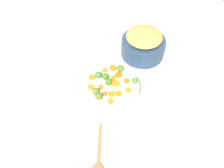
# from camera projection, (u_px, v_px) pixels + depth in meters

# --- Properties ---
(tabletop) EXTENTS (2.40, 2.40, 0.02)m
(tabletop) POSITION_uv_depth(u_px,v_px,m) (110.00, 91.00, 1.29)
(tabletop) COLOR beige
(tabletop) RESTS_ON ground
(serving_bowl_carrots) EXTENTS (0.28, 0.28, 0.08)m
(serving_bowl_carrots) POSITION_uv_depth(u_px,v_px,m) (112.00, 90.00, 1.23)
(serving_bowl_carrots) COLOR white
(serving_bowl_carrots) RESTS_ON tabletop
(metal_pot) EXTENTS (0.25, 0.25, 0.11)m
(metal_pot) POSITION_uv_depth(u_px,v_px,m) (143.00, 47.00, 1.41)
(metal_pot) COLOR navy
(metal_pot) RESTS_ON tabletop
(stuffing_mound) EXTENTS (0.21, 0.21, 0.05)m
(stuffing_mound) POSITION_uv_depth(u_px,v_px,m) (144.00, 36.00, 1.35)
(stuffing_mound) COLOR tan
(stuffing_mound) RESTS_ON metal_pot
(carrot_slice_0) EXTENTS (0.04, 0.04, 0.01)m
(carrot_slice_0) POSITION_uv_depth(u_px,v_px,m) (111.00, 94.00, 1.16)
(carrot_slice_0) COLOR orange
(carrot_slice_0) RESTS_ON serving_bowl_carrots
(carrot_slice_1) EXTENTS (0.03, 0.03, 0.01)m
(carrot_slice_1) POSITION_uv_depth(u_px,v_px,m) (128.00, 90.00, 1.17)
(carrot_slice_1) COLOR orange
(carrot_slice_1) RESTS_ON serving_bowl_carrots
(carrot_slice_2) EXTENTS (0.03, 0.03, 0.01)m
(carrot_slice_2) POSITION_uv_depth(u_px,v_px,m) (127.00, 81.00, 1.21)
(carrot_slice_2) COLOR orange
(carrot_slice_2) RESTS_ON serving_bowl_carrots
(carrot_slice_3) EXTENTS (0.05, 0.05, 0.01)m
(carrot_slice_3) POSITION_uv_depth(u_px,v_px,m) (116.00, 83.00, 1.20)
(carrot_slice_3) COLOR orange
(carrot_slice_3) RESTS_ON serving_bowl_carrots
(carrot_slice_4) EXTENTS (0.04, 0.04, 0.01)m
(carrot_slice_4) POSITION_uv_depth(u_px,v_px,m) (91.00, 87.00, 1.19)
(carrot_slice_4) COLOR orange
(carrot_slice_4) RESTS_ON serving_bowl_carrots
(carrot_slice_5) EXTENTS (0.04, 0.04, 0.01)m
(carrot_slice_5) POSITION_uv_depth(u_px,v_px,m) (110.00, 101.00, 1.13)
(carrot_slice_5) COLOR orange
(carrot_slice_5) RESTS_ON serving_bowl_carrots
(carrot_slice_6) EXTENTS (0.03, 0.03, 0.01)m
(carrot_slice_6) POSITION_uv_depth(u_px,v_px,m) (101.00, 87.00, 1.18)
(carrot_slice_6) COLOR orange
(carrot_slice_6) RESTS_ON serving_bowl_carrots
(carrot_slice_7) EXTENTS (0.03, 0.03, 0.01)m
(carrot_slice_7) POSITION_uv_depth(u_px,v_px,m) (105.00, 70.00, 1.26)
(carrot_slice_7) COLOR orange
(carrot_slice_7) RESTS_ON serving_bowl_carrots
(carrot_slice_8) EXTENTS (0.04, 0.04, 0.01)m
(carrot_slice_8) POSITION_uv_depth(u_px,v_px,m) (119.00, 75.00, 1.24)
(carrot_slice_8) COLOR orange
(carrot_slice_8) RESTS_ON serving_bowl_carrots
(carrot_slice_9) EXTENTS (0.04, 0.04, 0.01)m
(carrot_slice_9) POSITION_uv_depth(u_px,v_px,m) (118.00, 93.00, 1.16)
(carrot_slice_9) COLOR orange
(carrot_slice_9) RESTS_ON serving_bowl_carrots
(carrot_slice_10) EXTENTS (0.05, 0.05, 0.01)m
(carrot_slice_10) POSITION_uv_depth(u_px,v_px,m) (92.00, 77.00, 1.23)
(carrot_slice_10) COLOR orange
(carrot_slice_10) RESTS_ON serving_bowl_carrots
(carrot_slice_11) EXTENTS (0.04, 0.04, 0.01)m
(carrot_slice_11) POSITION_uv_depth(u_px,v_px,m) (113.00, 78.00, 1.22)
(carrot_slice_11) COLOR orange
(carrot_slice_11) RESTS_ON serving_bowl_carrots
(carrot_slice_12) EXTENTS (0.05, 0.05, 0.01)m
(carrot_slice_12) POSITION_uv_depth(u_px,v_px,m) (113.00, 68.00, 1.27)
(carrot_slice_12) COLOR orange
(carrot_slice_12) RESTS_ON serving_bowl_carrots
(carrot_slice_13) EXTENTS (0.04, 0.04, 0.01)m
(carrot_slice_13) POSITION_uv_depth(u_px,v_px,m) (105.00, 93.00, 1.16)
(carrot_slice_13) COLOR orange
(carrot_slice_13) RESTS_ON serving_bowl_carrots
(brussels_sprout_0) EXTENTS (0.04, 0.04, 0.04)m
(brussels_sprout_0) POSITION_uv_depth(u_px,v_px,m) (98.00, 75.00, 1.22)
(brussels_sprout_0) COLOR #4D7F39
(brussels_sprout_0) RESTS_ON serving_bowl_carrots
(brussels_sprout_1) EXTENTS (0.04, 0.04, 0.04)m
(brussels_sprout_1) POSITION_uv_depth(u_px,v_px,m) (120.00, 68.00, 1.25)
(brussels_sprout_1) COLOR #548134
(brussels_sprout_1) RESTS_ON serving_bowl_carrots
(brussels_sprout_2) EXTENTS (0.03, 0.03, 0.03)m
(brussels_sprout_2) POSITION_uv_depth(u_px,v_px,m) (96.00, 91.00, 1.15)
(brussels_sprout_2) COLOR olive
(brussels_sprout_2) RESTS_ON serving_bowl_carrots
(brussels_sprout_3) EXTENTS (0.03, 0.03, 0.03)m
(brussels_sprout_3) POSITION_uv_depth(u_px,v_px,m) (135.00, 81.00, 1.20)
(brussels_sprout_3) COLOR #57893F
(brussels_sprout_3) RESTS_ON serving_bowl_carrots
(brussels_sprout_4) EXTENTS (0.03, 0.03, 0.03)m
(brussels_sprout_4) POSITION_uv_depth(u_px,v_px,m) (106.00, 76.00, 1.21)
(brussels_sprout_4) COLOR #447D24
(brussels_sprout_4) RESTS_ON serving_bowl_carrots
(brussels_sprout_5) EXTENTS (0.04, 0.04, 0.04)m
(brussels_sprout_5) POSITION_uv_depth(u_px,v_px,m) (99.00, 96.00, 1.14)
(brussels_sprout_5) COLOR #5A782B
(brussels_sprout_5) RESTS_ON serving_bowl_carrots
(brussels_sprout_6) EXTENTS (0.03, 0.03, 0.03)m
(brussels_sprout_6) POSITION_uv_depth(u_px,v_px,m) (108.00, 82.00, 1.19)
(brussels_sprout_6) COLOR #488724
(brussels_sprout_6) RESTS_ON serving_bowl_carrots
(wooden_spoon) EXTENTS (0.23, 0.20, 0.01)m
(wooden_spoon) POSITION_uv_depth(u_px,v_px,m) (98.00, 162.00, 1.03)
(wooden_spoon) COLOR #AA784F
(wooden_spoon) RESTS_ON tabletop
(casserole_dish) EXTENTS (0.25, 0.25, 0.10)m
(casserole_dish) POSITION_uv_depth(u_px,v_px,m) (176.00, 100.00, 1.18)
(casserole_dish) COLOR white
(casserole_dish) RESTS_ON tabletop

